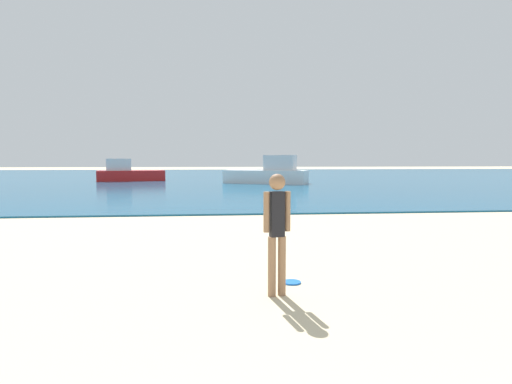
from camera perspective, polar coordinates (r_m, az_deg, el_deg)
The scene contains 5 objects.
water at distance 44.32m, azimuth -4.46°, elevation 2.01°, with size 160.00×60.00×0.06m, color #14567F.
person_standing at distance 5.90m, azimuth 2.81°, elevation -4.66°, with size 0.38×0.22×1.69m.
frisbee at distance 6.72m, azimuth 4.77°, elevation -11.85°, with size 0.28×0.28×0.03m, color blue.
boat_near at distance 32.06m, azimuth 1.71°, elevation 2.45°, with size 6.44×4.29×2.10m.
boat_far at distance 37.19m, azimuth -16.59°, elevation 2.40°, with size 5.67×2.93×1.84m.
Camera 1 is at (-0.90, 0.50, 1.89)m, focal length 30.14 mm.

